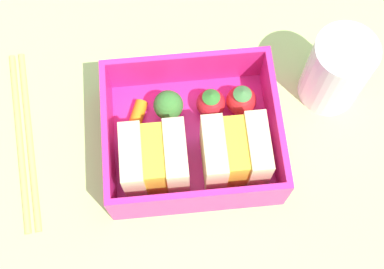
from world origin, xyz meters
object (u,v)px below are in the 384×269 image
strawberry_far_left (241,100)px  broccoli_floret (168,106)px  carrot_stick_far_left (136,120)px  sandwich_left (235,153)px  chopstick_pair (24,138)px  strawberry_left (211,103)px  sandwich_center_left (155,160)px  drinking_glass (336,71)px

strawberry_far_left → broccoli_floret: size_ratio=0.95×
broccoli_floret → carrot_stick_far_left: 3.82cm
sandwich_left → chopstick_pair: 22.17cm
strawberry_left → chopstick_pair: (19.62, 0.99, -2.47)cm
sandwich_center_left → chopstick_pair: sandwich_center_left is taller
strawberry_left → drinking_glass: bearing=-172.9°
sandwich_left → chopstick_pair: sandwich_left is taller
chopstick_pair → strawberry_left: bearing=-177.1°
broccoli_floret → drinking_glass: 17.30cm
strawberry_far_left → broccoli_floret: 7.46cm
chopstick_pair → strawberry_far_left: bearing=-177.5°
sandwich_center_left → broccoli_floret: 6.20cm
broccoli_floret → drinking_glass: size_ratio=0.44×
sandwich_left → chopstick_pair: bearing=-13.5°
broccoli_floret → carrot_stick_far_left: broccoli_floret is taller
carrot_stick_far_left → drinking_glass: drinking_glass is taller
carrot_stick_far_left → drinking_glass: size_ratio=0.46×
strawberry_far_left → chopstick_pair: (22.75, 1.01, -2.52)cm
strawberry_left → broccoli_floret: 4.36cm
broccoli_floret → drinking_glass: drinking_glass is taller
carrot_stick_far_left → sandwich_left: bearing=150.0°
strawberry_left → sandwich_left: bearing=104.6°
broccoli_floret → sandwich_left: bearing=135.0°
sandwich_left → drinking_glass: 13.65cm
carrot_stick_far_left → chopstick_pair: bearing=1.4°
sandwich_left → broccoli_floret: size_ratio=1.63×
sandwich_center_left → carrot_stick_far_left: 6.17cm
sandwich_left → strawberry_left: (1.58, -6.07, -1.54)cm
broccoli_floret → chopstick_pair: (15.31, 0.81, -3.13)cm
strawberry_far_left → broccoli_floret: (7.43, 0.20, 0.61)cm
sandwich_center_left → strawberry_far_left: (-9.14, -6.08, -1.50)cm
sandwich_left → carrot_stick_far_left: sandwich_left is taller
broccoli_floret → sandwich_center_left: bearing=73.8°
drinking_glass → strawberry_far_left: bearing=9.3°
sandwich_center_left → drinking_glass: size_ratio=0.72×
sandwich_left → sandwich_center_left: (7.60, 0.00, 0.00)cm
sandwich_left → broccoli_floret: bearing=-45.0°
sandwich_left → carrot_stick_far_left: bearing=-30.0°
sandwich_left → sandwich_center_left: same height
sandwich_left → carrot_stick_far_left: (9.31, -5.38, -2.50)cm
strawberry_left → chopstick_pair: 19.80cm
broccoli_floret → drinking_glass: (-17.18, -1.79, 0.92)cm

